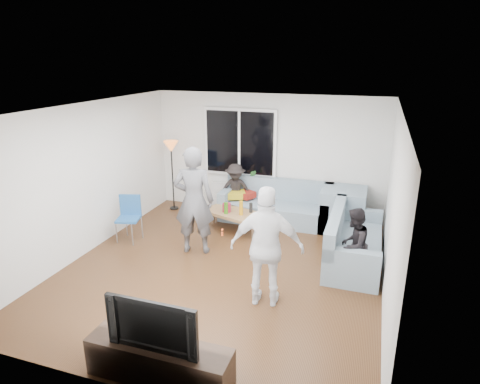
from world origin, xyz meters
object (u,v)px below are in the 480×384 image
(sofa_back_section, at_px, (275,202))
(floor_lamp, at_px, (173,176))
(sofa_right_section, at_px, (355,238))
(coffee_table, at_px, (232,221))
(side_chair, at_px, (128,219))
(tv_console, at_px, (159,362))
(player_right, at_px, (267,247))
(spectator_back, at_px, (235,190))
(player_left, at_px, (194,201))
(television, at_px, (156,321))
(spectator_right, at_px, (353,245))

(sofa_back_section, bearing_deg, floor_lamp, -179.90)
(sofa_back_section, bearing_deg, sofa_right_section, -37.52)
(coffee_table, distance_m, side_chair, 2.00)
(tv_console, bearing_deg, sofa_right_section, 62.67)
(sofa_back_section, height_order, sofa_right_section, same)
(sofa_back_section, bearing_deg, tv_console, -91.12)
(player_right, distance_m, spectator_back, 3.39)
(sofa_back_section, distance_m, player_left, 2.15)
(player_right, height_order, television, player_right)
(sofa_right_section, relative_size, player_right, 1.16)
(floor_lamp, distance_m, player_right, 4.23)
(sofa_right_section, xyz_separation_m, player_right, (-1.09, -1.69, 0.44))
(player_right, bearing_deg, floor_lamp, -52.78)
(spectator_right, bearing_deg, side_chair, -72.52)
(floor_lamp, bearing_deg, spectator_back, 1.32)
(sofa_back_section, distance_m, tv_console, 4.78)
(coffee_table, distance_m, player_right, 2.69)
(sofa_right_section, height_order, side_chair, side_chair)
(sofa_back_section, height_order, spectator_right, spectator_right)
(spectator_back, bearing_deg, player_right, -80.93)
(sofa_right_section, distance_m, floor_lamp, 4.29)
(spectator_back, height_order, tv_console, spectator_back)
(coffee_table, bearing_deg, tv_console, -81.52)
(sofa_right_section, height_order, tv_console, sofa_right_section)
(coffee_table, height_order, side_chair, side_chair)
(side_chair, height_order, tv_console, side_chair)
(sofa_right_section, xyz_separation_m, side_chair, (-4.07, -0.51, 0.01))
(sofa_right_section, bearing_deg, player_right, 147.25)
(sofa_back_section, xyz_separation_m, tv_console, (-0.09, -4.77, -0.20))
(sofa_right_section, relative_size, television, 1.96)
(side_chair, xyz_separation_m, floor_lamp, (0.00, 1.81, 0.35))
(floor_lamp, relative_size, television, 1.53)
(sofa_back_section, xyz_separation_m, spectator_back, (-0.89, 0.03, 0.16))
(side_chair, distance_m, television, 3.75)
(sofa_back_section, bearing_deg, coffee_table, -133.23)
(sofa_right_section, height_order, spectator_right, spectator_right)
(television, bearing_deg, tv_console, 180.00)
(side_chair, distance_m, spectator_right, 4.08)
(sofa_right_section, bearing_deg, sofa_back_section, 52.48)
(sofa_right_section, distance_m, television, 3.91)
(side_chair, relative_size, spectator_right, 0.73)
(coffee_table, xyz_separation_m, tv_console, (0.60, -4.03, 0.02))
(sofa_right_section, bearing_deg, spectator_right, -180.00)
(spectator_right, bearing_deg, sofa_right_section, -160.68)
(player_left, xyz_separation_m, tv_console, (0.92, -2.95, -0.74))
(coffee_table, relative_size, spectator_back, 0.94)
(tv_console, height_order, television, television)
(coffee_table, xyz_separation_m, floor_lamp, (-1.68, 0.73, 0.58))
(side_chair, relative_size, spectator_back, 0.74)
(television, bearing_deg, floor_lamp, 115.55)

